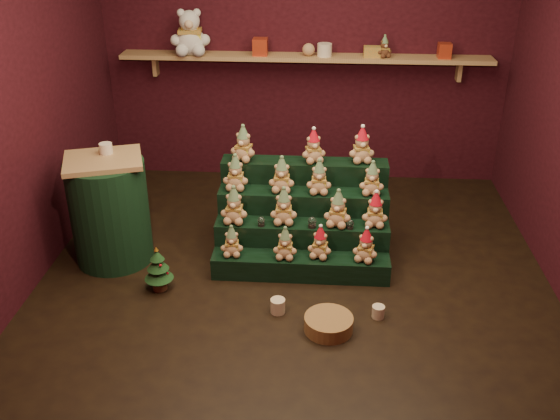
# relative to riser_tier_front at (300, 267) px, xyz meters

# --- Properties ---
(ground) EXTENTS (4.00, 4.00, 0.00)m
(ground) POSITION_rel_riser_tier_front_xyz_m (-0.05, -0.00, -0.09)
(ground) COLOR black
(ground) RESTS_ON ground
(back_wall) EXTENTS (4.00, 0.10, 2.80)m
(back_wall) POSITION_rel_riser_tier_front_xyz_m (-0.05, 2.05, 1.31)
(back_wall) COLOR black
(back_wall) RESTS_ON ground
(front_wall) EXTENTS (4.00, 0.10, 2.80)m
(front_wall) POSITION_rel_riser_tier_front_xyz_m (-0.05, -2.05, 1.31)
(front_wall) COLOR black
(front_wall) RESTS_ON ground
(left_wall) EXTENTS (0.10, 4.00, 2.80)m
(left_wall) POSITION_rel_riser_tier_front_xyz_m (-2.10, -0.00, 1.31)
(left_wall) COLOR black
(left_wall) RESTS_ON ground
(back_shelf) EXTENTS (3.60, 0.26, 0.24)m
(back_shelf) POSITION_rel_riser_tier_front_xyz_m (-0.05, 1.87, 1.20)
(back_shelf) COLOR #A58452
(back_shelf) RESTS_ON ground
(riser_tier_front) EXTENTS (1.40, 0.22, 0.18)m
(riser_tier_front) POSITION_rel_riser_tier_front_xyz_m (0.00, 0.00, 0.00)
(riser_tier_front) COLOR black
(riser_tier_front) RESTS_ON ground
(riser_tier_midfront) EXTENTS (1.40, 0.22, 0.36)m
(riser_tier_midfront) POSITION_rel_riser_tier_front_xyz_m (0.00, 0.22, 0.09)
(riser_tier_midfront) COLOR black
(riser_tier_midfront) RESTS_ON ground
(riser_tier_midback) EXTENTS (1.40, 0.22, 0.54)m
(riser_tier_midback) POSITION_rel_riser_tier_front_xyz_m (0.00, 0.44, 0.18)
(riser_tier_midback) COLOR black
(riser_tier_midback) RESTS_ON ground
(riser_tier_back) EXTENTS (1.40, 0.22, 0.72)m
(riser_tier_back) POSITION_rel_riser_tier_front_xyz_m (0.00, 0.66, 0.27)
(riser_tier_back) COLOR black
(riser_tier_back) RESTS_ON ground
(teddy_0) EXTENTS (0.19, 0.17, 0.25)m
(teddy_0) POSITION_rel_riser_tier_front_xyz_m (-0.54, -0.00, 0.21)
(teddy_0) COLOR #A87B5D
(teddy_0) RESTS_ON riser_tier_front
(teddy_1) EXTENTS (0.19, 0.18, 0.26)m
(teddy_1) POSITION_rel_riser_tier_front_xyz_m (-0.12, -0.01, 0.22)
(teddy_1) COLOR #A87B5D
(teddy_1) RESTS_ON riser_tier_front
(teddy_2) EXTENTS (0.22, 0.21, 0.26)m
(teddy_2) POSITION_rel_riser_tier_front_xyz_m (0.15, 0.02, 0.22)
(teddy_2) COLOR #A87B5D
(teddy_2) RESTS_ON riser_tier_front
(teddy_3) EXTENTS (0.24, 0.23, 0.27)m
(teddy_3) POSITION_rel_riser_tier_front_xyz_m (0.50, -0.01, 0.23)
(teddy_3) COLOR #A87B5D
(teddy_3) RESTS_ON riser_tier_front
(teddy_4) EXTENTS (0.23, 0.21, 0.30)m
(teddy_4) POSITION_rel_riser_tier_front_xyz_m (-0.54, 0.21, 0.42)
(teddy_4) COLOR #A87B5D
(teddy_4) RESTS_ON riser_tier_midfront
(teddy_5) EXTENTS (0.22, 0.20, 0.30)m
(teddy_5) POSITION_rel_riser_tier_front_xyz_m (-0.15, 0.23, 0.42)
(teddy_5) COLOR #A87B5D
(teddy_5) RESTS_ON riser_tier_midfront
(teddy_6) EXTENTS (0.25, 0.23, 0.30)m
(teddy_6) POSITION_rel_riser_tier_front_xyz_m (0.28, 0.21, 0.42)
(teddy_6) COLOR #A87B5D
(teddy_6) RESTS_ON riser_tier_midfront
(teddy_7) EXTENTS (0.21, 0.19, 0.28)m
(teddy_7) POSITION_rel_riser_tier_front_xyz_m (0.58, 0.23, 0.41)
(teddy_7) COLOR #A87B5D
(teddy_7) RESTS_ON riser_tier_midfront
(teddy_8) EXTENTS (0.21, 0.19, 0.29)m
(teddy_8) POSITION_rel_riser_tier_front_xyz_m (-0.56, 0.46, 0.60)
(teddy_8) COLOR #A87B5D
(teddy_8) RESTS_ON riser_tier_midback
(teddy_9) EXTENTS (0.22, 0.20, 0.29)m
(teddy_9) POSITION_rel_riser_tier_front_xyz_m (-0.18, 0.44, 0.60)
(teddy_9) COLOR #A87B5D
(teddy_9) RESTS_ON riser_tier_midback
(teddy_10) EXTENTS (0.21, 0.19, 0.28)m
(teddy_10) POSITION_rel_riser_tier_front_xyz_m (0.13, 0.43, 0.59)
(teddy_10) COLOR #A87B5D
(teddy_10) RESTS_ON riser_tier_midback
(teddy_11) EXTENTS (0.21, 0.19, 0.28)m
(teddy_11) POSITION_rel_riser_tier_front_xyz_m (0.55, 0.44, 0.59)
(teddy_11) COLOR #A87B5D
(teddy_11) RESTS_ON riser_tier_midback
(teddy_12) EXTENTS (0.26, 0.24, 0.30)m
(teddy_12) POSITION_rel_riser_tier_front_xyz_m (-0.51, 0.64, 0.78)
(teddy_12) COLOR #A87B5D
(teddy_12) RESTS_ON riser_tier_back
(teddy_13) EXTENTS (0.24, 0.23, 0.28)m
(teddy_13) POSITION_rel_riser_tier_front_xyz_m (0.07, 0.65, 0.77)
(teddy_13) COLOR #A87B5D
(teddy_13) RESTS_ON riser_tier_back
(teddy_14) EXTENTS (0.24, 0.22, 0.30)m
(teddy_14) POSITION_rel_riser_tier_front_xyz_m (0.47, 0.68, 0.78)
(teddy_14) COLOR #A87B5D
(teddy_14) RESTS_ON riser_tier_back
(snow_globe_a) EXTENTS (0.06, 0.06, 0.08)m
(snow_globe_a) POSITION_rel_riser_tier_front_xyz_m (-0.32, 0.16, 0.31)
(snow_globe_a) COLOR black
(snow_globe_a) RESTS_ON riser_tier_midfront
(snow_globe_b) EXTENTS (0.07, 0.07, 0.09)m
(snow_globe_b) POSITION_rel_riser_tier_front_xyz_m (0.08, 0.16, 0.32)
(snow_globe_b) COLOR black
(snow_globe_b) RESTS_ON riser_tier_midfront
(snow_globe_c) EXTENTS (0.06, 0.06, 0.08)m
(snow_globe_c) POSITION_rel_riser_tier_front_xyz_m (0.38, 0.16, 0.31)
(snow_globe_c) COLOR black
(snow_globe_c) RESTS_ON riser_tier_midfront
(side_table) EXTENTS (0.71, 0.65, 0.90)m
(side_table) POSITION_rel_riser_tier_front_xyz_m (-1.55, 0.18, 0.36)
(side_table) COLOR #A58452
(side_table) RESTS_ON ground
(table_ornament) EXTENTS (0.10, 0.10, 0.08)m
(table_ornament) POSITION_rel_riser_tier_front_xyz_m (-1.55, 0.28, 0.85)
(table_ornament) COLOR beige
(table_ornament) RESTS_ON side_table
(mini_christmas_tree) EXTENTS (0.22, 0.22, 0.38)m
(mini_christmas_tree) POSITION_rel_riser_tier_front_xyz_m (-1.07, -0.25, 0.09)
(mini_christmas_tree) COLOR #4D2D1B
(mini_christmas_tree) RESTS_ON ground
(mug_left) EXTENTS (0.11, 0.11, 0.11)m
(mug_left) POSITION_rel_riser_tier_front_xyz_m (-0.15, -0.49, -0.04)
(mug_left) COLOR beige
(mug_left) RESTS_ON ground
(mug_right) EXTENTS (0.09, 0.09, 0.09)m
(mug_right) POSITION_rel_riser_tier_front_xyz_m (0.58, -0.50, -0.04)
(mug_right) COLOR beige
(mug_right) RESTS_ON ground
(wicker_basket) EXTENTS (0.45, 0.45, 0.11)m
(wicker_basket) POSITION_rel_riser_tier_front_xyz_m (0.22, -0.67, -0.04)
(wicker_basket) COLOR olive
(wicker_basket) RESTS_ON ground
(white_bear) EXTENTS (0.42, 0.39, 0.54)m
(white_bear) POSITION_rel_riser_tier_front_xyz_m (-1.15, 1.84, 1.50)
(white_bear) COLOR silver
(white_bear) RESTS_ON back_shelf
(brown_bear) EXTENTS (0.18, 0.18, 0.20)m
(brown_bear) POSITION_rel_riser_tier_front_xyz_m (0.71, 1.84, 1.33)
(brown_bear) COLOR #512B1B
(brown_bear) RESTS_ON back_shelf
(gift_tin_red_a) EXTENTS (0.14, 0.14, 0.16)m
(gift_tin_red_a) POSITION_rel_riser_tier_front_xyz_m (-0.48, 1.85, 1.31)
(gift_tin_red_a) COLOR #B1361B
(gift_tin_red_a) RESTS_ON back_shelf
(gift_tin_cream) EXTENTS (0.14, 0.14, 0.12)m
(gift_tin_cream) POSITION_rel_riser_tier_front_xyz_m (0.14, 1.85, 1.29)
(gift_tin_cream) COLOR beige
(gift_tin_cream) RESTS_ON back_shelf
(gift_tin_red_b) EXTENTS (0.12, 0.12, 0.14)m
(gift_tin_red_b) POSITION_rel_riser_tier_front_xyz_m (1.27, 1.85, 1.30)
(gift_tin_red_b) COLOR #B1361B
(gift_tin_red_b) RESTS_ON back_shelf
(shelf_plush_ball) EXTENTS (0.12, 0.12, 0.12)m
(shelf_plush_ball) POSITION_rel_riser_tier_front_xyz_m (-0.01, 1.85, 1.29)
(shelf_plush_ball) COLOR #A87B5D
(shelf_plush_ball) RESTS_ON back_shelf
(scarf_gift_box) EXTENTS (0.16, 0.10, 0.10)m
(scarf_gift_box) POSITION_rel_riser_tier_front_xyz_m (0.59, 1.85, 1.28)
(scarf_gift_box) COLOR orange
(scarf_gift_box) RESTS_ON back_shelf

